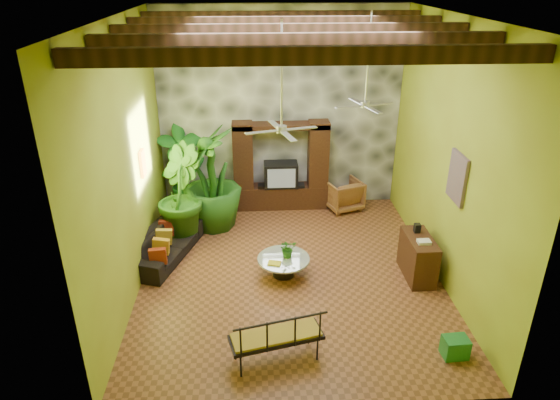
{
  "coord_description": "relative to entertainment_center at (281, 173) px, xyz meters",
  "views": [
    {
      "loc": [
        -0.71,
        -8.68,
        5.74
      ],
      "look_at": [
        -0.19,
        0.2,
        1.57
      ],
      "focal_mm": 32.0,
      "sensor_mm": 36.0,
      "label": 1
    }
  ],
  "objects": [
    {
      "name": "right_wall",
      "position": [
        3.0,
        -3.14,
        1.53
      ],
      "size": [
        0.02,
        7.0,
        5.0
      ],
      "primitive_type": "cube",
      "color": "olive",
      "rests_on": "ground"
    },
    {
      "name": "tall_plant_a",
      "position": [
        -2.46,
        -0.05,
        0.17
      ],
      "size": [
        1.43,
        1.25,
        2.28
      ],
      "primitive_type": "imported",
      "rotation": [
        0.0,
        0.0,
        0.45
      ],
      "color": "#19601C",
      "rests_on": "ground"
    },
    {
      "name": "wall_art_painting",
      "position": [
        2.96,
        -3.74,
        1.33
      ],
      "size": [
        0.06,
        0.7,
        0.9
      ],
      "primitive_type": "cube",
      "color": "#2A5A9D",
      "rests_on": "right_wall"
    },
    {
      "name": "entertainment_center",
      "position": [
        0.0,
        0.0,
        0.0
      ],
      "size": [
        2.4,
        0.55,
        2.3
      ],
      "color": "black",
      "rests_on": "ground"
    },
    {
      "name": "tall_plant_c",
      "position": [
        -1.68,
        -0.97,
        0.27
      ],
      "size": [
        1.53,
        1.53,
        2.47
      ],
      "primitive_type": "imported",
      "rotation": [
        0.0,
        0.0,
        4.83
      ],
      "color": "#235A17",
      "rests_on": "ground"
    },
    {
      "name": "iron_bench",
      "position": [
        -0.41,
        -5.72,
        -0.43
      ],
      "size": [
        1.55,
        0.87,
        0.57
      ],
      "rotation": [
        0.0,
        0.0,
        0.24
      ],
      "color": "black",
      "rests_on": "ground"
    },
    {
      "name": "sofa",
      "position": [
        -2.65,
        -2.37,
        -0.65
      ],
      "size": [
        1.49,
        2.33,
        0.64
      ],
      "primitive_type": "imported",
      "rotation": [
        0.0,
        0.0,
        1.25
      ],
      "color": "black",
      "rests_on": "ground"
    },
    {
      "name": "ceiling_beams",
      "position": [
        0.0,
        -3.14,
        3.81
      ],
      "size": [
        5.95,
        5.36,
        0.22
      ],
      "color": "#351D11",
      "rests_on": "ceiling"
    },
    {
      "name": "centerpiece_plant",
      "position": [
        -0.05,
        -3.16,
        -0.38
      ],
      "size": [
        0.41,
        0.38,
        0.38
      ],
      "primitive_type": "imported",
      "rotation": [
        0.0,
        0.0,
        0.3
      ],
      "color": "#27651A",
      "rests_on": "coffee_table"
    },
    {
      "name": "wall_art_mask",
      "position": [
        -2.96,
        -2.14,
        1.13
      ],
      "size": [
        0.06,
        0.32,
        0.55
      ],
      "primitive_type": "cube",
      "color": "yellow",
      "rests_on": "left_wall"
    },
    {
      "name": "ceiling_fan_front",
      "position": [
        -0.2,
        -3.54,
        2.44
      ],
      "size": [
        1.28,
        1.28,
        1.86
      ],
      "color": "silver",
      "rests_on": "ceiling"
    },
    {
      "name": "back_wall",
      "position": [
        0.0,
        0.36,
        1.53
      ],
      "size": [
        6.0,
        0.02,
        5.0
      ],
      "primitive_type": "cube",
      "color": "olive",
      "rests_on": "ground"
    },
    {
      "name": "green_bin",
      "position": [
        2.48,
        -5.72,
        -0.79
      ],
      "size": [
        0.41,
        0.32,
        0.35
      ],
      "primitive_type": "cube",
      "rotation": [
        0.0,
        0.0,
        0.06
      ],
      "color": "#217C3C",
      "rests_on": "ground"
    },
    {
      "name": "coffee_table",
      "position": [
        -0.14,
        -3.21,
        -0.71
      ],
      "size": [
        1.06,
        1.06,
        0.4
      ],
      "rotation": [
        0.0,
        0.0,
        0.22
      ],
      "color": "black",
      "rests_on": "ground"
    },
    {
      "name": "ceiling",
      "position": [
        0.0,
        -3.14,
        4.03
      ],
      "size": [
        6.0,
        7.0,
        0.02
      ],
      "primitive_type": "cube",
      "color": "silver",
      "rests_on": "back_wall"
    },
    {
      "name": "stone_accent_wall",
      "position": [
        0.0,
        0.3,
        1.53
      ],
      "size": [
        5.98,
        0.1,
        4.98
      ],
      "primitive_type": "cube",
      "color": "#373A3E",
      "rests_on": "ground"
    },
    {
      "name": "tall_plant_b",
      "position": [
        -2.38,
        -1.55,
        0.15
      ],
      "size": [
        1.27,
        1.44,
        2.23
      ],
      "primitive_type": "imported",
      "rotation": [
        0.0,
        0.0,
        1.83
      ],
      "color": "#286119",
      "rests_on": "ground"
    },
    {
      "name": "ground",
      "position": [
        0.0,
        -3.14,
        -0.97
      ],
      "size": [
        7.0,
        7.0,
        0.0
      ],
      "primitive_type": "plane",
      "color": "brown",
      "rests_on": "ground"
    },
    {
      "name": "left_wall",
      "position": [
        -3.0,
        -3.14,
        1.53
      ],
      "size": [
        0.02,
        7.0,
        5.0
      ],
      "primitive_type": "cube",
      "color": "olive",
      "rests_on": "ground"
    },
    {
      "name": "yellow_tray",
      "position": [
        -0.33,
        -3.42,
        -0.55
      ],
      "size": [
        0.29,
        0.24,
        0.03
      ],
      "primitive_type": "cube",
      "rotation": [
        0.0,
        0.0,
        -0.22
      ],
      "color": "yellow",
      "rests_on": "coffee_table"
    },
    {
      "name": "side_console",
      "position": [
        2.56,
        -3.4,
        -0.53
      ],
      "size": [
        0.5,
        1.1,
        0.88
      ],
      "primitive_type": "cube",
      "rotation": [
        0.0,
        0.0,
        0.01
      ],
      "color": "#351E11",
      "rests_on": "ground"
    },
    {
      "name": "ceiling_fan_back",
      "position": [
        1.6,
        -1.94,
        2.44
      ],
      "size": [
        1.28,
        1.28,
        1.86
      ],
      "color": "silver",
      "rests_on": "ceiling"
    },
    {
      "name": "wicker_armchair",
      "position": [
        1.61,
        -0.19,
        -0.57
      ],
      "size": [
        1.09,
        1.1,
        0.79
      ],
      "primitive_type": "imported",
      "rotation": [
        0.0,
        0.0,
        3.48
      ],
      "color": "olive",
      "rests_on": "ground"
    }
  ]
}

